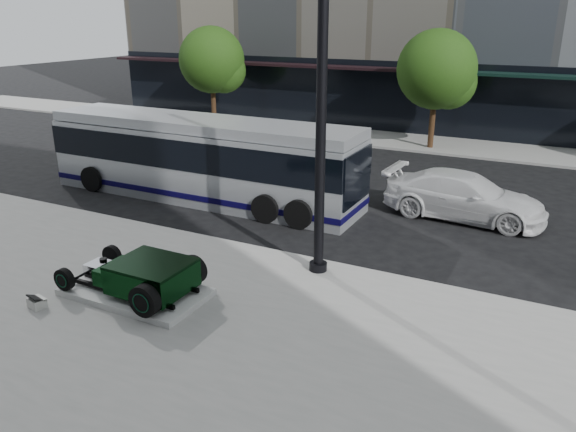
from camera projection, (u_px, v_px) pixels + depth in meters
The scene contains 9 objects.
ground at pixel (298, 229), 17.77m from camera, with size 120.00×120.00×0.00m, color black.
sidewalk_far at pixel (415, 142), 29.46m from camera, with size 70.00×4.00×0.12m, color gray.
street_trees at pixel (440, 73), 26.93m from camera, with size 29.80×3.80×5.70m.
display_plinth at pixel (136, 292), 13.34m from camera, with size 3.40×1.80×0.15m, color silver.
hot_rod at pixel (145, 276), 13.03m from camera, with size 3.22×2.00×0.81m.
info_plaque at pixel (37, 302), 12.76m from camera, with size 0.45×0.38×0.31m.
lamppost at pixel (321, 121), 13.33m from camera, with size 0.46×0.46×8.45m.
transit_bus at pixel (202, 158), 20.38m from camera, with size 12.12×2.88×2.92m.
white_sedan at pixel (464, 196), 18.52m from camera, with size 2.12×5.22×1.52m, color white.
Camera 1 is at (7.29, -14.88, 6.42)m, focal length 35.00 mm.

